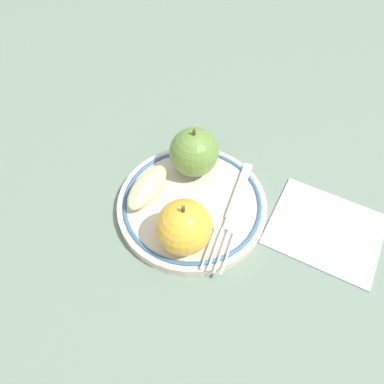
{
  "coord_description": "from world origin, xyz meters",
  "views": [
    {
      "loc": [
        -0.2,
        0.17,
        0.42
      ],
      "look_at": [
        0.01,
        -0.01,
        0.04
      ],
      "focal_mm": 35.0,
      "sensor_mm": 36.0,
      "label": 1
    }
  ],
  "objects_px": {
    "plate": "(192,205)",
    "apple_second_whole": "(184,227)",
    "apple_slice_front": "(147,187)",
    "napkin_folded": "(326,229)",
    "apple_red_whole": "(194,152)",
    "fork": "(233,210)"
  },
  "relations": [
    {
      "from": "apple_slice_front",
      "to": "napkin_folded",
      "type": "xyz_separation_m",
      "value": [
        -0.19,
        -0.15,
        -0.03
      ]
    },
    {
      "from": "plate",
      "to": "napkin_folded",
      "type": "xyz_separation_m",
      "value": [
        -0.14,
        -0.11,
        -0.01
      ]
    },
    {
      "from": "fork",
      "to": "napkin_folded",
      "type": "relative_size",
      "value": 1.14
    },
    {
      "from": "apple_slice_front",
      "to": "fork",
      "type": "relative_size",
      "value": 0.5
    },
    {
      "from": "apple_slice_front",
      "to": "napkin_folded",
      "type": "height_order",
      "value": "apple_slice_front"
    },
    {
      "from": "fork",
      "to": "apple_second_whole",
      "type": "bearing_deg",
      "value": -34.66
    },
    {
      "from": "plate",
      "to": "apple_slice_front",
      "type": "relative_size",
      "value": 2.51
    },
    {
      "from": "fork",
      "to": "napkin_folded",
      "type": "xyz_separation_m",
      "value": [
        -0.09,
        -0.08,
        -0.02
      ]
    },
    {
      "from": "plate",
      "to": "napkin_folded",
      "type": "bearing_deg",
      "value": -141.05
    },
    {
      "from": "apple_red_whole",
      "to": "fork",
      "type": "height_order",
      "value": "apple_red_whole"
    },
    {
      "from": "apple_second_whole",
      "to": "apple_red_whole",
      "type": "bearing_deg",
      "value": -45.94
    },
    {
      "from": "apple_red_whole",
      "to": "apple_slice_front",
      "type": "relative_size",
      "value": 0.95
    },
    {
      "from": "plate",
      "to": "apple_second_whole",
      "type": "relative_size",
      "value": 2.65
    },
    {
      "from": "apple_red_whole",
      "to": "apple_second_whole",
      "type": "xyz_separation_m",
      "value": [
        -0.08,
        0.08,
        0.0
      ]
    },
    {
      "from": "apple_slice_front",
      "to": "plate",
      "type": "bearing_deg",
      "value": 105.75
    },
    {
      "from": "plate",
      "to": "apple_red_whole",
      "type": "distance_m",
      "value": 0.07
    },
    {
      "from": "plate",
      "to": "apple_slice_front",
      "type": "distance_m",
      "value": 0.06
    },
    {
      "from": "apple_slice_front",
      "to": "fork",
      "type": "xyz_separation_m",
      "value": [
        -0.09,
        -0.07,
        -0.01
      ]
    },
    {
      "from": "plate",
      "to": "apple_second_whole",
      "type": "xyz_separation_m",
      "value": [
        -0.04,
        0.05,
        0.04
      ]
    },
    {
      "from": "fork",
      "to": "plate",
      "type": "bearing_deg",
      "value": -86.54
    },
    {
      "from": "apple_second_whole",
      "to": "fork",
      "type": "bearing_deg",
      "value": -94.36
    },
    {
      "from": "fork",
      "to": "apple_slice_front",
      "type": "bearing_deg",
      "value": -84.73
    }
  ]
}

